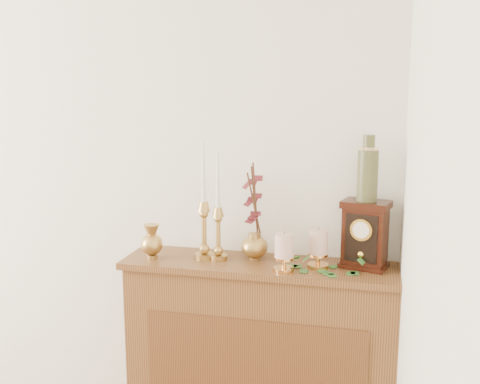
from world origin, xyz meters
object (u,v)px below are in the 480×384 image
(candlestick_left, at_px, (204,221))
(mantel_clock, at_px, (365,235))
(ginger_jar, at_px, (254,214))
(ceramic_vase, at_px, (368,172))
(candlestick_center, at_px, (218,225))
(bud_vase, at_px, (152,242))

(candlestick_left, bearing_deg, mantel_clock, 3.00)
(ginger_jar, bearing_deg, ceramic_vase, -3.86)
(candlestick_center, relative_size, ginger_jar, 1.10)
(mantel_clock, relative_size, ceramic_vase, 1.05)
(candlestick_left, height_order, ginger_jar, candlestick_left)
(candlestick_center, xyz_separation_m, ginger_jar, (0.15, 0.07, 0.04))
(mantel_clock, bearing_deg, ginger_jar, -169.81)
(candlestick_left, xyz_separation_m, bud_vase, (-0.23, -0.06, -0.10))
(mantel_clock, bearing_deg, ceramic_vase, 90.00)
(candlestick_left, distance_m, ginger_jar, 0.23)
(candlestick_left, distance_m, mantel_clock, 0.71)
(candlestick_center, xyz_separation_m, ceramic_vase, (0.64, 0.04, 0.26))
(mantel_clock, bearing_deg, candlestick_left, -162.65)
(candlestick_left, xyz_separation_m, ceramic_vase, (0.71, 0.04, 0.24))
(ceramic_vase, bearing_deg, ginger_jar, 176.14)
(ceramic_vase, bearing_deg, candlestick_center, -176.51)
(ginger_jar, relative_size, mantel_clock, 1.53)
(candlestick_center, height_order, mantel_clock, candlestick_center)
(candlestick_center, height_order, ginger_jar, candlestick_center)
(bud_vase, bearing_deg, candlestick_left, 14.88)
(bud_vase, relative_size, ginger_jar, 0.36)
(candlestick_left, height_order, candlestick_center, candlestick_left)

